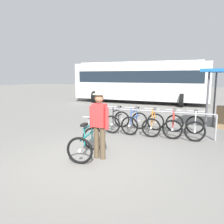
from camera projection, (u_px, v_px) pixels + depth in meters
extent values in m
plane|color=slate|center=(94.00, 160.00, 5.45)|extent=(80.00, 80.00, 0.00)
cylinder|color=#99999E|center=(105.00, 119.00, 8.36)|extent=(0.06, 0.06, 0.85)
cylinder|color=#99999E|center=(216.00, 128.00, 6.99)|extent=(0.06, 0.06, 0.85)
cylinder|color=#99999E|center=(156.00, 111.00, 7.61)|extent=(3.84, 0.35, 0.05)
torus|color=black|center=(122.00, 119.00, 8.85)|extent=(0.66, 0.09, 0.66)
cylinder|color=#B7B7BC|center=(122.00, 119.00, 8.85)|extent=(0.08, 0.06, 0.08)
torus|color=black|center=(112.00, 124.00, 7.93)|extent=(0.66, 0.09, 0.66)
cylinder|color=#B7B7BC|center=(112.00, 124.00, 7.93)|extent=(0.08, 0.06, 0.08)
cube|color=black|center=(117.00, 116.00, 8.36)|extent=(0.07, 0.92, 0.04)
cube|color=black|center=(117.00, 110.00, 8.27)|extent=(0.06, 0.61, 0.04)
cylinder|color=black|center=(119.00, 114.00, 8.51)|extent=(0.03, 0.03, 0.55)
cube|color=black|center=(119.00, 107.00, 8.47)|extent=(0.13, 0.24, 0.06)
cylinder|color=black|center=(113.00, 115.00, 7.99)|extent=(0.03, 0.03, 0.63)
cylinder|color=#B7B7BC|center=(113.00, 107.00, 7.94)|extent=(0.52, 0.05, 0.03)
torus|color=black|center=(139.00, 121.00, 8.59)|extent=(0.66, 0.10, 0.66)
cylinder|color=#B7B7BC|center=(139.00, 121.00, 8.59)|extent=(0.08, 0.07, 0.08)
torus|color=black|center=(130.00, 126.00, 7.70)|extent=(0.66, 0.10, 0.66)
cylinder|color=#B7B7BC|center=(130.00, 126.00, 7.70)|extent=(0.08, 0.07, 0.08)
cube|color=#2D56B7|center=(135.00, 117.00, 8.11)|extent=(0.06, 0.92, 0.04)
cube|color=#2D56B7|center=(134.00, 111.00, 8.03)|extent=(0.05, 0.61, 0.04)
cylinder|color=#2D56B7|center=(137.00, 115.00, 8.26)|extent=(0.03, 0.03, 0.55)
cube|color=black|center=(137.00, 108.00, 8.22)|extent=(0.13, 0.24, 0.06)
cylinder|color=#2D56B7|center=(131.00, 117.00, 7.75)|extent=(0.03, 0.03, 0.63)
cylinder|color=#B7B7BC|center=(131.00, 108.00, 7.70)|extent=(0.52, 0.04, 0.03)
torus|color=black|center=(156.00, 122.00, 8.37)|extent=(0.67, 0.15, 0.66)
cylinder|color=#B7B7BC|center=(156.00, 122.00, 8.37)|extent=(0.09, 0.07, 0.08)
torus|color=black|center=(151.00, 128.00, 7.42)|extent=(0.67, 0.15, 0.66)
cylinder|color=#B7B7BC|center=(151.00, 128.00, 7.42)|extent=(0.09, 0.07, 0.08)
cube|color=orange|center=(154.00, 118.00, 7.86)|extent=(0.13, 0.92, 0.04)
cube|color=orange|center=(154.00, 113.00, 7.78)|extent=(0.10, 0.61, 0.04)
cylinder|color=orange|center=(154.00, 116.00, 8.02)|extent=(0.03, 0.03, 0.55)
cube|color=black|center=(155.00, 109.00, 7.98)|extent=(0.15, 0.25, 0.06)
cylinder|color=orange|center=(152.00, 118.00, 7.48)|extent=(0.03, 0.03, 0.63)
cylinder|color=#B7B7BC|center=(152.00, 109.00, 7.43)|extent=(0.52, 0.08, 0.03)
torus|color=black|center=(174.00, 123.00, 8.12)|extent=(0.67, 0.16, 0.66)
cylinder|color=#B7B7BC|center=(174.00, 123.00, 8.12)|extent=(0.09, 0.07, 0.08)
torus|color=black|center=(172.00, 129.00, 7.17)|extent=(0.67, 0.16, 0.66)
cylinder|color=#B7B7BC|center=(172.00, 129.00, 7.17)|extent=(0.09, 0.07, 0.08)
cube|color=red|center=(174.00, 120.00, 7.61)|extent=(0.13, 0.92, 0.04)
cube|color=red|center=(174.00, 114.00, 7.53)|extent=(0.10, 0.61, 0.04)
cylinder|color=red|center=(174.00, 118.00, 7.77)|extent=(0.03, 0.03, 0.55)
cube|color=black|center=(175.00, 110.00, 7.73)|extent=(0.14, 0.25, 0.06)
cylinder|color=red|center=(173.00, 119.00, 7.24)|extent=(0.03, 0.03, 0.63)
cylinder|color=#B7B7BC|center=(174.00, 110.00, 7.18)|extent=(0.52, 0.08, 0.03)
torus|color=black|center=(195.00, 125.00, 7.87)|extent=(0.66, 0.14, 0.66)
cylinder|color=#B7B7BC|center=(195.00, 125.00, 7.87)|extent=(0.09, 0.07, 0.08)
torus|color=black|center=(195.00, 131.00, 6.93)|extent=(0.66, 0.14, 0.66)
cylinder|color=#B7B7BC|center=(195.00, 131.00, 6.93)|extent=(0.09, 0.07, 0.08)
cube|color=silver|center=(195.00, 121.00, 7.36)|extent=(0.11, 0.92, 0.04)
cube|color=silver|center=(196.00, 115.00, 7.28)|extent=(0.09, 0.61, 0.04)
cylinder|color=silver|center=(195.00, 119.00, 7.52)|extent=(0.03, 0.03, 0.55)
cube|color=black|center=(196.00, 111.00, 7.48)|extent=(0.14, 0.25, 0.06)
cylinder|color=silver|center=(195.00, 121.00, 6.99)|extent=(0.03, 0.03, 0.63)
cylinder|color=#B7B7BC|center=(196.00, 111.00, 6.94)|extent=(0.52, 0.07, 0.03)
torus|color=black|center=(80.00, 151.00, 5.16)|extent=(0.66, 0.19, 0.66)
cylinder|color=#B7B7BC|center=(80.00, 151.00, 5.16)|extent=(0.09, 0.07, 0.08)
torus|color=black|center=(94.00, 139.00, 6.13)|extent=(0.66, 0.19, 0.66)
cylinder|color=#B7B7BC|center=(94.00, 139.00, 6.13)|extent=(0.09, 0.07, 0.08)
cube|color=teal|center=(87.00, 136.00, 5.61)|extent=(0.22, 0.91, 0.04)
cube|color=teal|center=(88.00, 127.00, 5.62)|extent=(0.16, 0.61, 0.04)
cylinder|color=teal|center=(84.00, 136.00, 5.42)|extent=(0.03, 0.03, 0.55)
cube|color=black|center=(84.00, 125.00, 5.38)|extent=(0.17, 0.26, 0.06)
cylinder|color=teal|center=(92.00, 129.00, 5.96)|extent=(0.03, 0.03, 0.63)
cylinder|color=#B7B7BC|center=(92.00, 117.00, 5.91)|extent=(0.51, 0.13, 0.03)
cube|color=gray|center=(94.00, 121.00, 6.07)|extent=(0.29, 0.25, 0.22)
cylinder|color=brown|center=(103.00, 143.00, 5.46)|extent=(0.14, 0.14, 0.82)
cylinder|color=brown|center=(97.00, 142.00, 5.54)|extent=(0.14, 0.14, 0.82)
cube|color=red|center=(99.00, 115.00, 5.39)|extent=(0.35, 0.21, 0.58)
cylinder|color=red|center=(107.00, 118.00, 5.27)|extent=(0.09, 0.09, 0.55)
cylinder|color=red|center=(91.00, 117.00, 5.48)|extent=(0.09, 0.09, 0.55)
sphere|color=#9E7051|center=(99.00, 98.00, 5.32)|extent=(0.22, 0.22, 0.22)
cylinder|color=beige|center=(99.00, 94.00, 5.30)|extent=(0.32, 0.32, 0.02)
cylinder|color=beige|center=(99.00, 92.00, 5.29)|extent=(0.20, 0.20, 0.09)
cube|color=silver|center=(140.00, 81.00, 16.78)|extent=(10.11, 2.97, 2.70)
cube|color=#19232D|center=(140.00, 77.00, 16.73)|extent=(9.31, 2.95, 0.84)
cube|color=silver|center=(140.00, 63.00, 16.56)|extent=(9.10, 2.67, 0.08)
cylinder|color=black|center=(95.00, 97.00, 17.09)|extent=(0.29, 0.91, 0.90)
cylinder|color=black|center=(108.00, 94.00, 19.36)|extent=(0.29, 0.91, 0.90)
cylinder|color=black|center=(182.00, 100.00, 14.60)|extent=(0.29, 0.91, 0.90)
cylinder|color=black|center=(185.00, 97.00, 16.87)|extent=(0.29, 0.91, 0.90)
cylinder|color=#4C4C51|center=(214.00, 100.00, 8.85)|extent=(0.07, 0.07, 2.20)
cylinder|color=#4C4C51|center=(207.00, 105.00, 7.35)|extent=(0.07, 0.07, 2.20)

